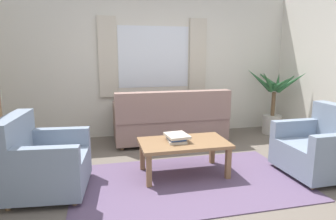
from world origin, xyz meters
TOP-DOWN VIEW (x-y plane):
  - ground_plane at (0.00, 0.00)m, footprint 6.24×6.24m
  - wall_back at (0.00, 2.26)m, footprint 5.32×0.12m
  - window_with_curtains at (0.00, 2.18)m, footprint 1.98×0.07m
  - area_rug at (0.00, 0.00)m, footprint 2.70×1.60m
  - couch at (0.17, 1.61)m, footprint 1.90×0.82m
  - armchair_left at (-1.64, 0.13)m, footprint 0.90×0.92m
  - armchair_right at (1.69, -0.16)m, footprint 0.83×0.85m
  - coffee_table at (0.01, 0.24)m, footprint 1.10×0.64m
  - book_stack_on_table at (-0.08, 0.27)m, footprint 0.29×0.34m
  - potted_plant at (2.17, 1.69)m, footprint 1.09×1.19m

SIDE VIEW (x-z plane):
  - ground_plane at x=0.00m, z-range 0.00..0.00m
  - area_rug at x=0.00m, z-range 0.00..0.01m
  - armchair_left at x=-1.64m, z-range -0.09..0.79m
  - armchair_right at x=1.69m, z-range -0.09..0.79m
  - couch at x=0.17m, z-range -0.09..0.83m
  - coffee_table at x=0.01m, z-range 0.16..0.60m
  - book_stack_on_table at x=-0.08m, z-range 0.44..0.53m
  - potted_plant at x=2.17m, z-range -0.01..1.25m
  - wall_back at x=0.00m, z-range 0.00..2.60m
  - window_with_curtains at x=0.00m, z-range 0.75..2.15m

